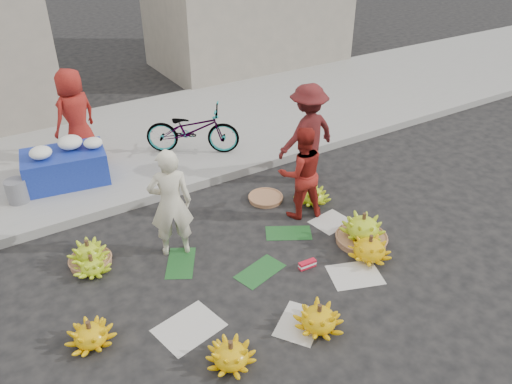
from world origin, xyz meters
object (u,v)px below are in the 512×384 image
vendor_cream (171,204)px  flower_table (65,165)px  banana_bunch_0 (90,334)px  bicycle (192,129)px  banana_bunch_4 (363,230)px

vendor_cream → flower_table: size_ratio=1.11×
banana_bunch_0 → vendor_cream: 1.87m
banana_bunch_0 → bicycle: (2.88, 3.43, 0.42)m
vendor_cream → flower_table: (-0.78, 2.50, -0.35)m
banana_bunch_0 → banana_bunch_4: (3.74, -0.16, 0.07)m
banana_bunch_4 → flower_table: 4.81m
banana_bunch_0 → flower_table: flower_table is taller
banana_bunch_4 → banana_bunch_0: bearing=177.6°
banana_bunch_0 → flower_table: size_ratio=0.46×
vendor_cream → flower_table: vendor_cream is taller
banana_bunch_4 → vendor_cream: bearing=153.0°
banana_bunch_4 → bicycle: bearing=103.4°
vendor_cream → flower_table: 2.65m
banana_bunch_0 → banana_bunch_4: size_ratio=0.80×
flower_table → bicycle: bicycle is taller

